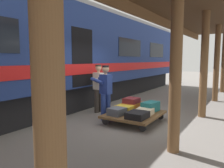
# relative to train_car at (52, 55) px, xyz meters

# --- Properties ---
(ground_plane) EXTENTS (60.00, 60.00, 0.00)m
(ground_plane) POSITION_rel_train_car_xyz_m (-3.36, 0.00, -2.06)
(ground_plane) COLOR slate
(platform_canopy) EXTENTS (3.20, 17.08, 3.56)m
(platform_canopy) POSITION_rel_train_car_xyz_m (-5.12, 0.00, 1.21)
(platform_canopy) COLOR brown
(platform_canopy) RESTS_ON ground_plane
(train_car) EXTENTS (3.03, 20.64, 4.00)m
(train_car) POSITION_rel_train_car_xyz_m (0.00, 0.00, 0.00)
(train_car) COLOR navy
(train_car) RESTS_ON ground_plane
(luggage_cart) EXTENTS (1.46, 1.72, 0.27)m
(luggage_cart) POSITION_rel_train_car_xyz_m (-3.55, 0.12, -1.83)
(luggage_cart) COLOR brown
(luggage_cart) RESTS_ON ground_plane
(suitcase_yellow_case) EXTENTS (0.51, 0.47, 0.20)m
(suitcase_yellow_case) POSITION_rel_train_car_xyz_m (-3.22, 0.12, -1.69)
(suitcase_yellow_case) COLOR gold
(suitcase_yellow_case) RESTS_ON luggage_cart
(suitcase_cream_canvas) EXTENTS (0.51, 0.57, 0.17)m
(suitcase_cream_canvas) POSITION_rel_train_car_xyz_m (-3.88, 0.12, -1.70)
(suitcase_cream_canvas) COLOR beige
(suitcase_cream_canvas) RESTS_ON luggage_cart
(suitcase_orange_carryall) EXTENTS (0.51, 0.67, 0.21)m
(suitcase_orange_carryall) POSITION_rel_train_car_xyz_m (-3.22, -0.36, -1.68)
(suitcase_orange_carryall) COLOR #CC6B23
(suitcase_orange_carryall) RESTS_ON luggage_cart
(suitcase_slate_roller) EXTENTS (0.47, 0.51, 0.21)m
(suitcase_slate_roller) POSITION_rel_train_car_xyz_m (-3.22, 0.59, -1.68)
(suitcase_slate_roller) COLOR #4C515B
(suitcase_slate_roller) RESTS_ON luggage_cart
(suitcase_black_hardshell) EXTENTS (0.52, 0.59, 0.18)m
(suitcase_black_hardshell) POSITION_rel_train_car_xyz_m (-3.88, 0.59, -1.70)
(suitcase_black_hardshell) COLOR black
(suitcase_black_hardshell) RESTS_ON luggage_cart
(suitcase_teal_softside) EXTENTS (0.44, 0.64, 0.30)m
(suitcase_teal_softside) POSITION_rel_train_car_xyz_m (-3.88, -0.36, -1.64)
(suitcase_teal_softside) COLOR #1E666B
(suitcase_teal_softside) RESTS_ON luggage_cart
(suitcase_maroon_trunk) EXTENTS (0.44, 0.49, 0.16)m
(suitcase_maroon_trunk) POSITION_rel_train_car_xyz_m (-3.24, -0.32, -1.50)
(suitcase_maroon_trunk) COLOR maroon
(suitcase_maroon_trunk) RESTS_ON suitcase_orange_carryall
(porter_in_overalls) EXTENTS (0.72, 0.52, 1.70)m
(porter_in_overalls) POSITION_rel_train_car_xyz_m (-2.65, 0.33, -1.14)
(porter_in_overalls) COLOR navy
(porter_in_overalls) RESTS_ON ground_plane
(porter_by_door) EXTENTS (0.71, 0.50, 1.70)m
(porter_by_door) POSITION_rel_train_car_xyz_m (-1.93, -0.34, -1.14)
(porter_by_door) COLOR #332D28
(porter_by_door) RESTS_ON ground_plane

